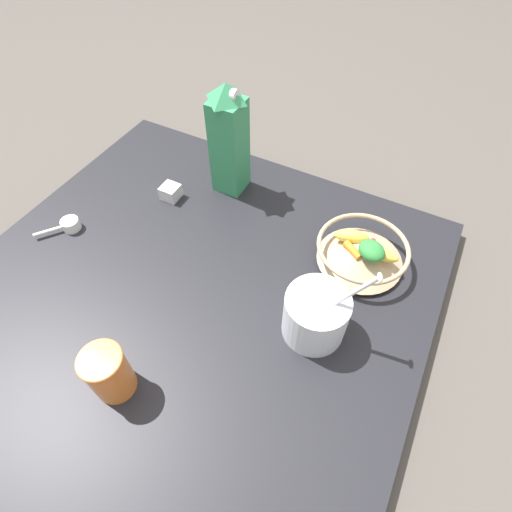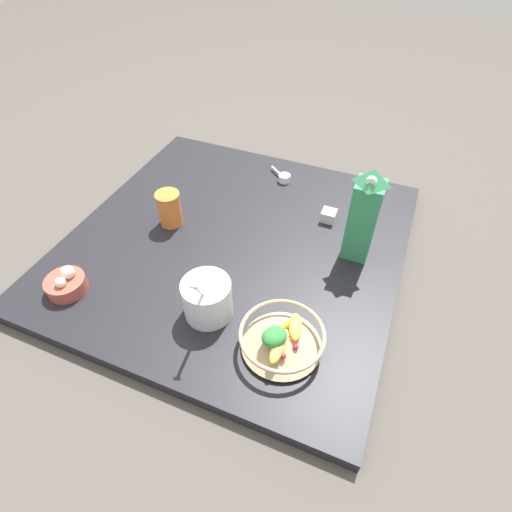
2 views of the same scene
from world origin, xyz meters
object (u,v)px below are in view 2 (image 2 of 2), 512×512
object	(u,v)px
drinking_cup	(169,209)
garlic_bowl	(66,284)
spice_jar	(329,216)
milk_carton	(364,215)
yogurt_tub	(207,297)
fruit_bowl	(282,338)

from	to	relation	value
drinking_cup	garlic_bowl	world-z (taller)	drinking_cup
spice_jar	milk_carton	bearing A→B (deg)	-46.00
milk_carton	spice_jar	bearing A→B (deg)	134.00
yogurt_tub	drinking_cup	xyz separation A→B (m)	(-0.27, 0.26, -0.00)
yogurt_tub	garlic_bowl	size ratio (longest dim) A/B	1.96
fruit_bowl	yogurt_tub	size ratio (longest dim) A/B	0.97
fruit_bowl	garlic_bowl	world-z (taller)	fruit_bowl
garlic_bowl	yogurt_tub	bearing A→B (deg)	11.38
fruit_bowl	drinking_cup	xyz separation A→B (m)	(-0.47, 0.29, 0.02)
fruit_bowl	spice_jar	size ratio (longest dim) A/B	4.55
yogurt_tub	garlic_bowl	distance (m)	0.39
yogurt_tub	garlic_bowl	world-z (taller)	yogurt_tub
yogurt_tub	drinking_cup	size ratio (longest dim) A/B	1.84
fruit_bowl	yogurt_tub	world-z (taller)	yogurt_tub
fruit_bowl	garlic_bowl	distance (m)	0.59
drinking_cup	spice_jar	distance (m)	0.50
drinking_cup	milk_carton	bearing A→B (deg)	9.07
milk_carton	garlic_bowl	xyz separation A→B (m)	(-0.68, -0.43, -0.12)
yogurt_tub	garlic_bowl	bearing A→B (deg)	-168.62
milk_carton	yogurt_tub	world-z (taller)	milk_carton
milk_carton	yogurt_tub	distance (m)	0.47
drinking_cup	garlic_bowl	size ratio (longest dim) A/B	1.07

